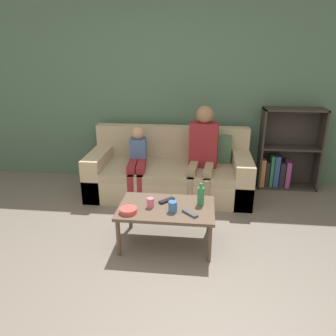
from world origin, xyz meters
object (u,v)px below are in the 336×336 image
(bottle, at_px, (201,196))
(person_child, at_px, (137,159))
(couch, at_px, (170,173))
(person_adult, at_px, (203,147))
(coffee_table, at_px, (166,211))
(bookshelf, at_px, (284,156))
(cup_near, at_px, (150,203))
(tv_remote_0, at_px, (190,213))
(tv_remote_1, at_px, (167,201))
(snack_bowl, at_px, (128,210))
(cup_far, at_px, (173,207))

(bottle, bearing_deg, person_child, 129.54)
(couch, relative_size, person_adult, 1.77)
(coffee_table, bearing_deg, bookshelf, 48.11)
(person_adult, xyz_separation_m, cup_near, (-0.48, -1.15, -0.22))
(tv_remote_0, height_order, tv_remote_1, same)
(coffee_table, height_order, bottle, bottle)
(cup_near, bearing_deg, snack_bowl, -144.28)
(person_child, xyz_separation_m, bottle, (0.81, -0.98, -0.00))
(cup_far, bearing_deg, tv_remote_0, -13.07)
(cup_near, bearing_deg, person_child, 107.41)
(person_adult, relative_size, snack_bowl, 7.23)
(person_child, bearing_deg, couch, 14.29)
(couch, xyz_separation_m, cup_far, (0.16, -1.30, 0.18))
(coffee_table, bearing_deg, cup_far, -53.01)
(bookshelf, distance_m, cup_near, 2.26)
(person_adult, xyz_separation_m, snack_bowl, (-0.66, -1.28, -0.24))
(person_adult, relative_size, bottle, 5.22)
(cup_far, bearing_deg, bottle, 33.83)
(couch, bearing_deg, person_child, -160.10)
(cup_near, distance_m, bottle, 0.49)
(couch, xyz_separation_m, snack_bowl, (-0.25, -1.37, 0.15))
(snack_bowl, bearing_deg, cup_far, 9.30)
(person_adult, xyz_separation_m, bottle, (-0.01, -1.05, -0.17))
(bookshelf, bearing_deg, tv_remote_0, -124.83)
(person_child, height_order, tv_remote_0, person_child)
(coffee_table, height_order, person_adult, person_adult)
(bookshelf, xyz_separation_m, coffee_table, (-1.43, -1.59, -0.08))
(coffee_table, relative_size, tv_remote_1, 5.83)
(cup_far, distance_m, snack_bowl, 0.41)
(cup_far, bearing_deg, cup_near, 162.97)
(bookshelf, height_order, tv_remote_1, bookshelf)
(person_child, height_order, snack_bowl, person_child)
(coffee_table, xyz_separation_m, bottle, (0.32, 0.08, 0.14))
(coffee_table, bearing_deg, person_child, 114.77)
(person_adult, height_order, tv_remote_1, person_adult)
(tv_remote_1, xyz_separation_m, bottle, (0.33, -0.03, 0.08))
(coffee_table, distance_m, tv_remote_1, 0.12)
(person_adult, xyz_separation_m, cup_far, (-0.26, -1.22, -0.21))
(person_adult, distance_m, bottle, 1.06)
(cup_near, bearing_deg, tv_remote_1, 43.84)
(bookshelf, bearing_deg, cup_near, -134.30)
(person_adult, height_order, snack_bowl, person_adult)
(bookshelf, distance_m, person_adult, 1.22)
(bookshelf, relative_size, tv_remote_0, 7.06)
(coffee_table, bearing_deg, snack_bowl, -154.80)
(bookshelf, xyz_separation_m, person_child, (-1.92, -0.53, 0.06))
(cup_far, xyz_separation_m, tv_remote_1, (-0.08, 0.20, -0.04))
(couch, height_order, snack_bowl, couch)
(cup_far, bearing_deg, coffee_table, 126.99)
(coffee_table, distance_m, bottle, 0.36)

